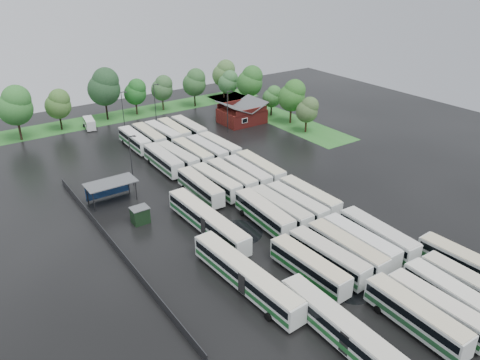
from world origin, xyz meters
TOP-DOWN VIEW (x-y plane):
  - ground at (0.00, 0.00)m, footprint 160.00×160.00m
  - brick_building at (24.00, 42.77)m, footprint 10.07×8.60m
  - wash_shed at (-17.20, 22.02)m, footprint 8.20×4.20m
  - utility_hut at (-16.20, 12.60)m, footprint 2.70×2.20m
  - grass_strip_north at (2.00, 64.80)m, footprint 80.00×10.00m
  - grass_strip_east at (34.00, 42.80)m, footprint 10.00×50.00m
  - west_fence at (-22.20, 8.00)m, footprint 0.10×50.00m
  - bus_r0c1 at (-1.05, -25.73)m, footprint 2.94×12.47m
  - bus_r0c2 at (2.01, -26.21)m, footprint 2.69×11.97m
  - bus_r0c3 at (5.08, -26.23)m, footprint 3.16×12.36m
  - bus_r0c4 at (8.42, -26.16)m, footprint 2.57×11.86m
  - bus_r1c0 at (-4.46, -12.46)m, footprint 2.98×12.19m
  - bus_r1c1 at (-1.02, -12.31)m, footprint 3.20×12.34m
  - bus_r1c2 at (2.17, -12.49)m, footprint 2.72×12.47m
  - bus_r1c3 at (5.04, -12.27)m, footprint 2.63×12.15m
  - bus_r1c4 at (8.25, -12.64)m, footprint 3.16×12.66m
  - bus_r2c1 at (-1.00, 1.35)m, footprint 3.29×12.63m
  - bus_r2c2 at (1.80, 0.99)m, footprint 2.73×12.51m
  - bus_r2c3 at (5.01, 0.86)m, footprint 2.81×12.20m
  - bus_r2c4 at (8.22, 1.38)m, footprint 2.67×12.24m
  - bus_r3c0 at (-4.27, 14.75)m, footprint 2.79×12.03m
  - bus_r3c1 at (-1.09, 14.80)m, footprint 3.04×12.12m
  - bus_r3c2 at (2.09, 14.76)m, footprint 2.73×12.37m
  - bus_r3c3 at (5.37, 14.58)m, footprint 2.85×12.11m
  - bus_r3c4 at (8.42, 14.81)m, footprint 3.04×12.54m
  - bus_r4c0 at (-4.30, 28.56)m, footprint 2.82×12.45m
  - bus_r4c1 at (-1.39, 28.32)m, footprint 3.19×12.30m
  - bus_r4c2 at (1.98, 28.34)m, footprint 2.66×12.12m
  - bus_r4c3 at (5.18, 28.23)m, footprint 2.82×12.06m
  - bus_r4c4 at (8.21, 28.36)m, footprint 2.97×12.16m
  - bus_r5c0 at (-4.37, 41.85)m, footprint 2.67×12.01m
  - bus_r5c1 at (-1.01, 42.01)m, footprint 2.75×12.23m
  - bus_r5c2 at (2.18, 41.81)m, footprint 3.18×12.32m
  - bus_r5c3 at (5.14, 42.23)m, footprint 2.87×12.08m
  - bus_r5c4 at (8.56, 41.65)m, footprint 2.69×12.30m
  - artic_bus_west_a at (-9.15, -23.22)m, footprint 2.84×18.31m
  - artic_bus_west_b at (-9.15, 4.40)m, footprint 3.05×18.50m
  - artic_bus_west_c at (-12.17, -9.51)m, footprint 3.54×18.72m
  - minibus at (-8.07, 59.94)m, footprint 2.93×5.83m
  - tree_north_0 at (-22.93, 61.08)m, footprint 7.46×7.46m
  - tree_north_1 at (-13.64, 62.78)m, footprint 5.90×5.90m
  - tree_north_2 at (-2.00, 63.90)m, footprint 7.86×7.86m
  - tree_north_3 at (5.74, 63.59)m, footprint 5.61×5.61m
  - tree_north_4 at (13.00, 63.12)m, footprint 5.64×5.64m
  - tree_north_5 at (21.66, 61.29)m, footprint 6.23×6.23m
  - tree_north_6 at (33.13, 64.45)m, footprint 6.50×6.50m
  - tree_east_0 at (32.51, 28.67)m, footprint 5.07×5.04m
  - tree_east_1 at (33.84, 35.66)m, footprint 6.50×6.50m
  - tree_east_2 at (33.72, 43.12)m, footprint 4.72×4.68m
  - tree_east_3 at (33.07, 51.76)m, footprint 6.86×6.86m
  - tree_east_4 at (31.13, 59.27)m, footprint 5.43×5.43m
  - lamp_post_ne at (17.28, 38.68)m, footprint 1.49×0.29m
  - lamp_post_nw at (-11.71, 25.46)m, footprint 1.43×0.28m
  - lamp_post_back_w at (-1.75, 53.61)m, footprint 1.43×0.28m
  - lamp_post_back_e at (6.96, 54.93)m, footprint 1.46×0.28m
  - puddle_0 at (-1.84, -17.47)m, footprint 4.79×4.79m
  - puddle_1 at (9.21, -21.33)m, footprint 4.30×4.30m
  - puddle_2 at (-5.58, 1.65)m, footprint 7.38×7.38m
  - puddle_3 at (5.99, -1.85)m, footprint 3.16×3.16m
  - puddle_4 at (13.42, -17.85)m, footprint 2.34×2.34m

SIDE VIEW (x-z plane):
  - ground at x=0.00m, z-range 0.00..0.00m
  - puddle_0 at x=-1.84m, z-range 0.00..0.01m
  - puddle_1 at x=9.21m, z-range 0.00..0.01m
  - puddle_2 at x=-5.58m, z-range 0.00..0.01m
  - puddle_3 at x=5.99m, z-range 0.00..0.01m
  - puddle_4 at x=13.42m, z-range 0.00..0.01m
  - grass_strip_north at x=2.00m, z-range 0.00..0.01m
  - grass_strip_east at x=34.00m, z-range 0.00..0.01m
  - west_fence at x=-22.20m, z-range 0.00..1.20m
  - utility_hut at x=-16.20m, z-range 0.01..2.63m
  - minibus at x=-8.07m, z-range 0.13..2.57m
  - bus_r0c4 at x=8.42m, z-range 0.16..3.46m
  - bus_r0c2 at x=2.01m, z-range 0.17..3.49m
  - bus_r3c0 at x=-4.27m, z-range 0.17..3.50m
  - bus_r5c0 at x=-4.37m, z-range 0.17..3.50m
  - bus_r4c3 at x=5.18m, z-range 0.17..3.51m
  - bus_r5c3 at x=5.14m, z-range 0.17..3.51m
  - bus_r3c1 at x=-1.09m, z-range 0.17..3.52m
  - bus_r3c3 at x=5.37m, z-range 0.17..3.52m
  - bus_r4c4 at x=8.21m, z-range 0.17..3.53m
  - bus_r4c2 at x=1.98m, z-range 0.17..3.54m
  - bus_r1c0 at x=-4.46m, z-range 0.17..3.54m
  - bus_r1c3 at x=5.04m, z-range 0.17..3.55m
  - bus_r2c3 at x=5.01m, z-range 0.17..3.55m
  - bus_r4c1 at x=-1.39m, z-range 0.17..3.56m
  - brick_building at x=24.00m, z-range -0.83..4.56m
  - bus_r5c1 at x=-1.01m, z-range 0.17..3.56m
  - bus_r5c2 at x=2.18m, z-range 0.17..3.57m
  - bus_r2c4 at x=8.22m, z-range 0.17..3.57m
  - bus_r1c1 at x=-1.02m, z-range 0.17..3.57m
  - bus_r0c3 at x=5.08m, z-range 0.17..3.58m
  - bus_r5c4 at x=8.56m, z-range 0.17..3.59m
  - artic_bus_west_a at x=-9.15m, z-range 0.19..3.58m
  - bus_r3c2 at x=2.09m, z-range 0.17..3.61m
  - artic_bus_west_b at x=-9.15m, z-range 0.19..3.61m
  - bus_r0c1 at x=-1.05m, z-range 0.17..3.63m
  - bus_r4c0 at x=-4.30m, z-range 0.17..3.63m
  - bus_r1c2 at x=2.17m, z-range 0.17..3.64m
  - bus_r3c4 at x=8.42m, z-range 0.17..3.64m
  - bus_r2c2 at x=1.80m, z-range 0.17..3.65m
  - artic_bus_west_c at x=-12.17m, z-range 0.19..3.64m
  - bus_r2c1 at x=-1.00m, z-range 0.17..3.66m
  - bus_r1c4 at x=8.25m, z-range 0.17..3.67m
  - wash_shed at x=-17.20m, z-range 1.20..4.78m
  - tree_east_2 at x=33.72m, z-range 1.11..8.87m
  - tree_east_0 at x=32.51m, z-range 1.19..9.54m
  - lamp_post_back_w at x=-1.75m, z-range 0.75..10.00m
  - lamp_post_nw at x=-11.71m, z-range 0.75..10.01m
  - lamp_post_back_e at x=6.96m, z-range 0.76..10.22m
  - lamp_post_ne at x=17.28m, z-range 0.78..10.48m
  - tree_east_4 at x=31.13m, z-range 1.28..10.27m
  - tree_north_3 at x=5.74m, z-range 1.33..10.63m
  - tree_north_4 at x=13.00m, z-range 1.34..10.67m
  - tree_north_1 at x=-13.64m, z-range 1.40..11.18m
  - tree_north_5 at x=21.66m, z-range 1.48..11.80m
  - tree_north_6 at x=33.13m, z-range 1.54..12.31m
  - tree_east_1 at x=33.84m, z-range 1.54..12.31m
  - tree_east_3 at x=33.07m, z-range 1.63..12.99m
  - tree_north_0 at x=-22.93m, z-range 1.77..14.14m
  - tree_north_2 at x=-2.00m, z-range 1.87..14.88m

